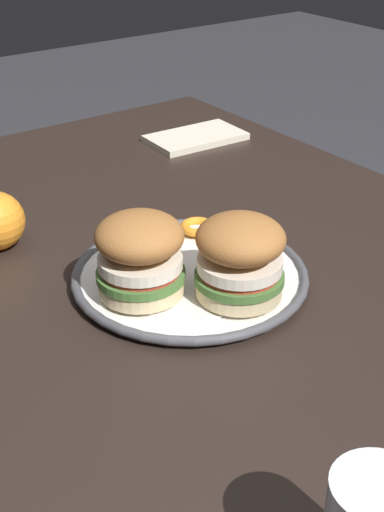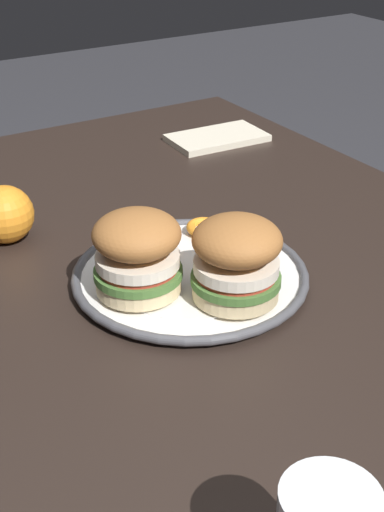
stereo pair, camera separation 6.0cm
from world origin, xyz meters
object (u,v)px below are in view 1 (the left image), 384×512
(dining_table, at_px, (219,331))
(dinner_plate, at_px, (192,277))
(sandwich_half_right, at_px, (140,254))
(sandwich_half_left, at_px, (240,256))

(dining_table, height_order, dinner_plate, dinner_plate)
(dining_table, relative_size, sandwich_half_right, 8.83)
(sandwich_half_left, xyz_separation_m, sandwich_half_right, (0.07, 0.09, 0.00))
(dining_table, bearing_deg, sandwich_half_left, 156.49)
(dinner_plate, relative_size, sandwich_half_right, 2.03)
(dining_table, relative_size, dinner_plate, 4.35)
(dining_table, bearing_deg, dinner_plate, 95.24)
(sandwich_half_right, bearing_deg, dinner_plate, -88.69)
(sandwich_half_left, height_order, sandwich_half_right, same)
(dining_table, relative_size, sandwich_half_left, 8.88)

